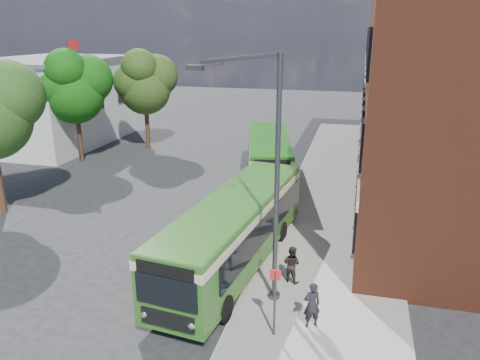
# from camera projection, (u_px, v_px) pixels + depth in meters

# --- Properties ---
(ground) EXTENTS (120.00, 120.00, 0.00)m
(ground) POSITION_uv_depth(u_px,v_px,m) (166.00, 260.00, 20.56)
(ground) COLOR #252527
(ground) RESTS_ON ground
(pavement) EXTENTS (6.00, 48.00, 0.15)m
(pavement) POSITION_uv_depth(u_px,v_px,m) (338.00, 208.00, 26.25)
(pavement) COLOR gray
(pavement) RESTS_ON ground
(kerb_line) EXTENTS (0.12, 48.00, 0.01)m
(kerb_line) POSITION_uv_depth(u_px,v_px,m) (284.00, 204.00, 26.99)
(kerb_line) COLOR beige
(kerb_line) RESTS_ON ground
(brick_office) EXTENTS (12.10, 26.00, 14.20)m
(brick_office) POSITION_uv_depth(u_px,v_px,m) (477.00, 79.00, 26.14)
(brick_office) COLOR maroon
(brick_office) RESTS_ON ground
(white_building) EXTENTS (9.40, 13.40, 7.30)m
(white_building) POSITION_uv_depth(u_px,v_px,m) (52.00, 102.00, 40.26)
(white_building) COLOR silver
(white_building) RESTS_ON ground
(flagpole) EXTENTS (0.95, 0.10, 9.00)m
(flagpole) POSITION_uv_depth(u_px,v_px,m) (74.00, 97.00, 33.94)
(flagpole) COLOR #3B3D40
(flagpole) RESTS_ON ground
(street_lamp) EXTENTS (2.96, 2.38, 9.00)m
(street_lamp) POSITION_uv_depth(u_px,v_px,m) (267.00, 178.00, 16.09)
(street_lamp) COLOR #3B3D40
(street_lamp) RESTS_ON ground
(bus_stop_sign) EXTENTS (0.35, 0.08, 2.52)m
(bus_stop_sign) POSITION_uv_depth(u_px,v_px,m) (275.00, 298.00, 14.90)
(bus_stop_sign) COLOR #3B3D40
(bus_stop_sign) RESTS_ON ground
(bus_front) EXTENTS (3.94, 11.81, 3.02)m
(bus_front) POSITION_uv_depth(u_px,v_px,m) (235.00, 226.00, 19.55)
(bus_front) COLOR #306620
(bus_front) RESTS_ON ground
(bus_rear) EXTENTS (4.82, 10.71, 3.02)m
(bus_rear) POSITION_uv_depth(u_px,v_px,m) (269.00, 154.00, 30.65)
(bus_rear) COLOR #1D6115
(bus_rear) RESTS_ON ground
(pedestrian_a) EXTENTS (0.71, 0.63, 1.63)m
(pedestrian_a) POSITION_uv_depth(u_px,v_px,m) (312.00, 305.00, 15.51)
(pedestrian_a) COLOR black
(pedestrian_a) RESTS_ON pavement
(pedestrian_b) EXTENTS (0.89, 0.79, 1.51)m
(pedestrian_b) POSITION_uv_depth(u_px,v_px,m) (291.00, 264.00, 18.31)
(pedestrian_b) COLOR black
(pedestrian_b) RESTS_ON pavement
(tree_mid) EXTENTS (4.97, 4.73, 8.40)m
(tree_mid) POSITION_uv_depth(u_px,v_px,m) (74.00, 86.00, 34.00)
(tree_mid) COLOR #372214
(tree_mid) RESTS_ON ground
(tree_right) EXTENTS (4.86, 4.62, 8.21)m
(tree_right) POSITION_uv_depth(u_px,v_px,m) (145.00, 81.00, 37.93)
(tree_right) COLOR #372214
(tree_right) RESTS_ON ground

